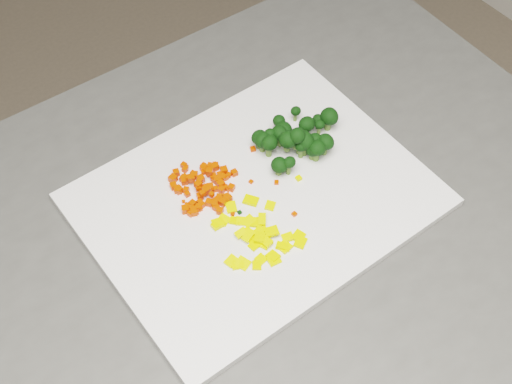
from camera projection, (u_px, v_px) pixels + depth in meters
cutting_board at (256, 199)px, 0.88m from camera, size 0.40×0.31×0.01m
carrot_pile at (203, 183)px, 0.87m from camera, size 0.09×0.09×0.03m
pepper_pile at (258, 231)px, 0.83m from camera, size 0.10×0.10×0.01m
broccoli_pile at (300, 133)px, 0.90m from camera, size 0.11×0.11×0.05m
carrot_cube_0 at (228, 198)px, 0.87m from camera, size 0.01×0.01×0.01m
carrot_cube_1 at (228, 189)px, 0.88m from camera, size 0.01×0.01×0.01m
carrot_cube_2 at (223, 201)px, 0.87m from camera, size 0.01×0.01×0.01m
carrot_cube_3 at (179, 191)px, 0.87m from camera, size 0.01×0.01×0.01m
carrot_cube_4 at (201, 179)px, 0.88m from camera, size 0.01×0.01×0.01m
carrot_cube_5 at (198, 208)px, 0.86m from camera, size 0.01×0.01×0.01m
carrot_cube_6 at (194, 176)px, 0.89m from camera, size 0.01×0.01×0.01m
carrot_cube_7 at (229, 175)px, 0.89m from camera, size 0.01×0.01×0.01m
carrot_cube_8 at (210, 172)px, 0.88m from camera, size 0.01×0.01×0.01m
carrot_cube_9 at (200, 196)px, 0.87m from camera, size 0.01×0.01×0.01m
carrot_cube_10 at (216, 208)px, 0.86m from camera, size 0.01×0.01×0.01m
carrot_cube_11 at (207, 190)px, 0.87m from camera, size 0.01×0.01×0.01m
carrot_cube_12 at (215, 180)px, 0.88m from camera, size 0.01×0.01×0.01m
carrot_cube_13 at (231, 188)px, 0.88m from camera, size 0.01×0.01×0.01m
carrot_cube_14 at (216, 200)px, 0.87m from camera, size 0.01×0.01×0.01m
carrot_cube_15 at (219, 197)px, 0.87m from camera, size 0.01×0.01×0.01m
carrot_cube_16 at (184, 178)px, 0.89m from camera, size 0.01×0.01×0.01m
carrot_cube_17 at (187, 205)px, 0.86m from camera, size 0.01×0.01×0.01m
carrot_cube_18 at (214, 202)px, 0.86m from camera, size 0.01×0.01×0.01m
carrot_cube_19 at (184, 165)px, 0.90m from camera, size 0.01×0.01×0.01m
carrot_cube_20 at (193, 173)px, 0.89m from camera, size 0.01×0.01×0.01m
carrot_cube_21 at (189, 180)px, 0.89m from camera, size 0.01×0.01×0.01m
carrot_cube_22 at (234, 173)px, 0.89m from camera, size 0.01×0.01×0.01m
carrot_cube_23 at (221, 190)px, 0.87m from camera, size 0.01×0.01×0.01m
carrot_cube_24 at (223, 177)px, 0.89m from camera, size 0.01×0.01×0.01m
carrot_cube_25 at (215, 189)px, 0.88m from camera, size 0.01×0.01×0.01m
carrot_cube_26 at (186, 190)px, 0.88m from camera, size 0.01×0.01×0.01m
carrot_cube_27 at (209, 203)px, 0.86m from camera, size 0.01×0.01×0.01m
carrot_cube_28 at (191, 178)px, 0.88m from camera, size 0.01×0.01×0.01m
carrot_cube_29 at (186, 168)px, 0.90m from camera, size 0.01×0.01×0.01m
carrot_cube_30 at (210, 187)px, 0.88m from camera, size 0.01×0.01×0.01m
carrot_cube_31 at (176, 173)px, 0.89m from camera, size 0.01×0.01×0.01m
carrot_cube_32 at (184, 181)px, 0.88m from camera, size 0.01×0.01×0.01m
carrot_cube_33 at (199, 183)px, 0.88m from camera, size 0.01×0.01×0.01m
carrot_cube_34 at (198, 188)px, 0.87m from camera, size 0.01×0.01×0.01m
carrot_cube_35 at (217, 180)px, 0.88m from camera, size 0.01×0.01×0.01m
carrot_cube_36 at (213, 177)px, 0.89m from camera, size 0.01×0.01×0.01m
carrot_cube_37 at (201, 204)px, 0.86m from camera, size 0.01×0.01×0.01m
carrot_cube_38 at (226, 177)px, 0.89m from camera, size 0.01×0.01×0.01m
carrot_cube_39 at (214, 167)px, 0.90m from camera, size 0.01×0.01×0.01m
carrot_cube_40 at (203, 172)px, 0.89m from camera, size 0.01×0.01×0.01m
carrot_cube_41 at (223, 202)px, 0.86m from camera, size 0.01×0.01×0.01m
carrot_cube_42 at (192, 208)px, 0.86m from camera, size 0.01×0.01×0.01m
carrot_cube_43 at (200, 208)px, 0.86m from camera, size 0.01×0.01×0.01m
carrot_cube_44 at (216, 167)px, 0.90m from camera, size 0.01×0.01×0.01m
carrot_cube_45 at (212, 194)px, 0.86m from camera, size 0.01×0.01×0.01m
carrot_cube_46 at (173, 179)px, 0.88m from camera, size 0.01×0.01×0.01m
carrot_cube_47 at (185, 170)px, 0.89m from camera, size 0.01×0.01×0.01m
carrot_cube_48 at (224, 170)px, 0.89m from camera, size 0.01×0.01×0.01m
carrot_cube_49 at (215, 205)px, 0.86m from camera, size 0.01×0.01×0.01m
carrot_cube_50 at (227, 197)px, 0.87m from camera, size 0.01×0.01×0.01m
carrot_cube_51 at (221, 184)px, 0.88m from camera, size 0.01×0.01×0.01m
carrot_cube_52 at (177, 190)px, 0.87m from camera, size 0.01×0.01×0.01m
carrot_cube_53 at (210, 190)px, 0.87m from camera, size 0.01×0.01×0.01m
carrot_cube_54 at (185, 209)px, 0.86m from camera, size 0.01×0.01×0.01m
carrot_cube_55 at (204, 167)px, 0.90m from camera, size 0.01×0.01×0.01m
carrot_cube_56 at (173, 186)px, 0.88m from camera, size 0.01×0.01×0.01m
carrot_cube_57 at (202, 205)px, 0.86m from camera, size 0.01×0.01×0.01m
carrot_cube_58 at (193, 204)px, 0.86m from camera, size 0.01×0.01×0.01m
carrot_cube_59 at (183, 179)px, 0.89m from camera, size 0.01×0.01×0.01m
carrot_cube_60 at (202, 193)px, 0.86m from camera, size 0.01×0.01×0.01m
carrot_cube_61 at (203, 169)px, 0.90m from camera, size 0.01×0.01×0.01m
carrot_cube_62 at (204, 189)px, 0.88m from camera, size 0.01×0.01×0.01m
carrot_cube_63 at (208, 172)px, 0.89m from camera, size 0.01×0.01×0.01m
carrot_cube_64 at (220, 175)px, 0.89m from camera, size 0.01×0.01×0.01m
carrot_cube_65 at (217, 201)px, 0.87m from camera, size 0.01×0.01×0.01m
carrot_cube_66 at (184, 179)px, 0.89m from camera, size 0.01×0.01×0.01m
carrot_cube_67 at (191, 206)px, 0.86m from camera, size 0.01×0.01×0.01m
carrot_cube_68 at (211, 166)px, 0.90m from camera, size 0.01×0.01×0.01m
carrot_cube_69 at (194, 175)px, 0.89m from camera, size 0.01×0.01×0.01m
carrot_cube_70 at (220, 211)px, 0.86m from camera, size 0.01×0.01×0.01m
carrot_cube_71 at (189, 178)px, 0.88m from camera, size 0.01×0.01×0.01m
carrot_cube_72 at (222, 175)px, 0.89m from camera, size 0.01×0.01×0.01m
carrot_cube_73 at (179, 190)px, 0.87m from camera, size 0.01×0.01×0.01m
carrot_cube_74 at (200, 202)px, 0.86m from camera, size 0.01×0.01×0.01m
carrot_cube_75 at (198, 185)px, 0.87m from camera, size 0.01×0.01×0.01m
carrot_cube_76 at (200, 180)px, 0.87m from camera, size 0.01×0.01×0.01m
carrot_cube_77 at (194, 212)px, 0.85m from camera, size 0.01×0.01×0.01m
carrot_cube_78 at (191, 214)px, 0.85m from camera, size 0.01×0.01×0.01m
carrot_cube_79 at (196, 212)px, 0.86m from camera, size 0.01×0.01×0.01m
carrot_cube_80 at (187, 194)px, 0.87m from camera, size 0.01×0.01×0.01m
carrot_cube_81 at (215, 166)px, 0.90m from camera, size 0.01×0.01×0.01m
pepper_chunk_0 at (270, 206)px, 0.86m from camera, size 0.02×0.02×0.01m
pepper_chunk_1 at (298, 236)px, 0.84m from camera, size 0.02×0.02×0.01m
pepper_chunk_2 at (243, 263)px, 0.81m from camera, size 0.02×0.02×0.01m
pepper_chunk_3 at (248, 236)px, 0.83m from camera, size 0.02×0.01×0.01m
pepper_chunk_4 at (274, 260)px, 0.82m from camera, size 0.02×0.01×0.01m
pepper_chunk_5 at (218, 223)px, 0.85m from camera, size 0.02×0.02×0.01m
pepper_chunk_6 at (272, 231)px, 0.83m from camera, size 0.02×0.02×0.01m
pepper_chunk_7 at (265, 243)px, 0.83m from camera, size 0.02×0.02×0.01m
pepper_chunk_8 at (249, 221)px, 0.85m from camera, size 0.02×0.01×0.01m
pepper_chunk_9 at (273, 256)px, 0.82m from camera, size 0.01×0.02×0.01m
pepper_chunk_10 at (300, 242)px, 0.83m from camera, size 0.02×0.02×0.01m
pepper_chunk_11 at (248, 233)px, 0.84m from camera, size 0.01×0.02×0.01m
pepper_chunk_12 at (265, 241)px, 0.83m from camera, size 0.01×0.02×0.01m
pepper_chunk_13 at (262, 219)px, 0.85m from camera, size 0.02×0.02×0.01m
pepper_chunk_14 at (255, 237)px, 0.84m from camera, size 0.02×0.02×0.01m
pepper_chunk_15 at (241, 233)px, 0.83m from camera, size 0.01×0.01×0.01m
pepper_chunk_16 at (259, 232)px, 0.84m from camera, size 0.02×0.02×0.00m
pepper_chunk_17 at (262, 233)px, 0.84m from camera, size 0.02×0.02×0.01m
pepper_chunk_18 at (285, 247)px, 0.83m from camera, size 0.02×0.02×0.00m
pepper_chunk_19 at (255, 245)px, 0.83m from camera, size 0.02×0.01×0.00m
pepper_chunk_20 at (224, 220)px, 0.85m from camera, size 0.02×0.02×0.01m
pepper_chunk_21 at (257, 222)px, 0.85m from camera, size 0.02×0.02×0.01m
pepper_chunk_22 at (231, 261)px, 0.82m from camera, size 0.02×0.02×0.01m
pepper_chunk_23 at (235, 221)px, 0.85m from camera, size 0.02×0.02×0.01m
pepper_chunk_24 at (260, 237)px, 0.83m from camera, size 0.02×0.02×0.01m
pepper_chunk_25 at (251, 234)px, 0.84m from camera, size 0.02×0.01×0.01m
pepper_chunk_26 at (231, 207)px, 0.86m from camera, size 0.02×0.02×0.01m
pepper_chunk_27 at (257, 265)px, 0.81m from camera, size 0.02×0.02×0.00m
pepper_chunk_28 at (241, 221)px, 0.85m from camera, size 0.02×0.02×0.01m
pepper_chunk_29 at (261, 259)px, 0.82m from camera, size 0.01×0.01×0.00m
pepper_chunk_30 at (263, 238)px, 0.83m from camera, size 0.01×0.01×0.01m
pepper_chunk_31 at (218, 225)px, 0.85m from camera, size 0.02×0.01×0.01m
pepper_chunk_32 at (251, 200)px, 0.87m from camera, size 0.02×0.02×0.01m
pepper_chunk_33 at (238, 265)px, 0.81m from camera, size 0.02×0.02×0.01m
pepper_chunk_34 at (288, 237)px, 0.83m from camera, size 0.02×0.01×0.01m
pepper_chunk_35 at (264, 241)px, 0.83m from camera, size 0.02×0.02×0.01m
pepper_chunk_36 at (283, 247)px, 0.83m from camera, size 0.02×0.02×0.01m
broccoli_floret_0 at (306, 128)px, 0.92m from camera, size 0.03×0.03×0.03m
broccoli_floret_1 at (296, 140)px, 0.89m from camera, size 0.03×0.03×0.03m
broccoli_floret_2 at (299, 146)px, 0.90m from camera, size 0.03×0.03×0.03m
broccoli_floret_3 at (259, 140)px, 0.91m from camera, size 0.03×0.03×0.03m
broccoli_floret_4 at (318, 122)px, 0.93m from camera, size 0.02×0.02×0.02m
broccoli_floret_5 at (279, 124)px, 0.93m from camera, size 0.02×0.02×0.02m
broccoli_floret_6 at (312, 152)px, 0.90m from camera, size 0.03×0.03×0.02m
broccoli_floret_7 at (283, 132)px, 0.92m from camera, size 0.03×0.03×0.03m
broccoli_floret_8 at (262, 143)px, 0.91m from camera, size 0.03×0.03×0.03m
broccoli_floret_9 at (280, 139)px, 0.91m from camera, size 0.02×0.02×0.02m
broccoli_floret_10 at (269, 138)px, 0.91m from camera, size 0.02×0.02×0.03m
broccoli_floret_11 at (316, 152)px, 0.90m from camera, size 0.03×0.03×0.03m
broccoli_floret_12 at (287, 142)px, 0.89m from camera, size 0.03×0.03×0.03m
broccoli_floret_13 at (295, 114)px, 0.94m from camera, size 0.02×0.02×0.02m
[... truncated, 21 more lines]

